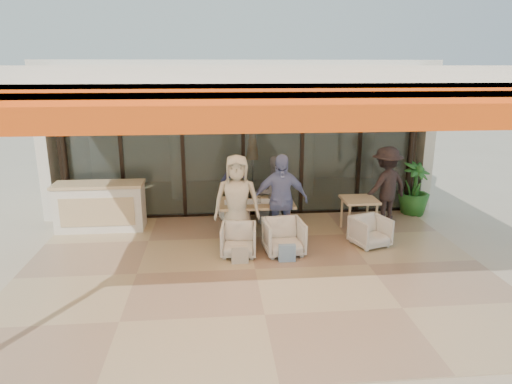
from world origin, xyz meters
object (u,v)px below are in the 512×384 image
(diner_cream, at_px, (237,201))
(standing_woman, at_px, (386,186))
(diner_navy, at_px, (235,193))
(side_table, at_px, (359,204))
(chair_near_right, at_px, (284,235))
(diner_periwinkle, at_px, (280,200))
(diner_grey, at_px, (274,193))
(side_chair, at_px, (370,230))
(chair_near_left, at_px, (239,239))
(chair_far_right, at_px, (271,206))
(host_counter, at_px, (100,206))
(dining_table, at_px, (256,204))
(chair_far_left, at_px, (234,209))
(potted_palm, at_px, (414,188))

(diner_cream, relative_size, standing_woman, 1.03)
(diner_navy, bearing_deg, side_table, 165.98)
(chair_near_right, relative_size, diner_periwinkle, 0.40)
(diner_navy, bearing_deg, diner_grey, 175.45)
(side_chair, bearing_deg, chair_near_left, 165.85)
(standing_woman, bearing_deg, diner_cream, -7.89)
(chair_far_right, bearing_deg, side_table, 150.52)
(diner_navy, xyz_separation_m, diner_periwinkle, (0.84, -0.90, 0.09))
(diner_grey, xyz_separation_m, side_table, (1.73, -0.43, -0.15))
(host_counter, xyz_separation_m, dining_table, (3.25, -0.66, 0.16))
(diner_cream, bearing_deg, chair_near_right, -27.66)
(chair_far_right, xyz_separation_m, diner_cream, (-0.84, -1.40, 0.56))
(diner_cream, xyz_separation_m, side_chair, (2.57, -0.28, -0.58))
(host_counter, bearing_deg, diner_periwinkle, -16.95)
(chair_far_right, relative_size, diner_periwinkle, 0.38)
(diner_cream, height_order, side_chair, diner_cream)
(chair_far_right, distance_m, diner_navy, 1.08)
(host_counter, height_order, chair_far_left, host_counter)
(host_counter, relative_size, dining_table, 1.23)
(chair_far_right, relative_size, diner_navy, 0.42)
(chair_near_right, bearing_deg, diner_cream, 143.85)
(diner_periwinkle, xyz_separation_m, side_table, (1.73, 0.47, -0.26))
(diner_grey, bearing_deg, potted_palm, 178.82)
(chair_far_right, height_order, side_table, side_table)
(diner_cream, bearing_deg, diner_periwinkle, 3.10)
(diner_cream, bearing_deg, side_table, 13.52)
(dining_table, bearing_deg, potted_palm, 16.14)
(diner_navy, bearing_deg, standing_woman, 176.23)
(standing_woman, bearing_deg, side_table, 9.15)
(host_counter, distance_m, side_table, 5.44)
(host_counter, distance_m, chair_far_left, 2.86)
(host_counter, height_order, diner_grey, diner_grey)
(diner_periwinkle, bearing_deg, chair_far_right, 92.43)
(standing_woman, relative_size, potted_palm, 1.37)
(chair_far_right, height_order, diner_cream, diner_cream)
(host_counter, relative_size, side_chair, 2.85)
(dining_table, height_order, side_table, dining_table)
(diner_grey, distance_m, side_table, 1.79)
(diner_grey, xyz_separation_m, diner_periwinkle, (0.00, -0.90, 0.11))
(chair_near_left, relative_size, diner_grey, 0.41)
(side_table, xyz_separation_m, side_chair, (0.00, -0.75, -0.31))
(chair_near_left, height_order, standing_woman, standing_woman)
(chair_near_right, distance_m, diner_grey, 1.46)
(side_chair, distance_m, potted_palm, 2.50)
(host_counter, relative_size, diner_periwinkle, 1.03)
(chair_far_right, xyz_separation_m, standing_woman, (2.45, -0.45, 0.53))
(chair_far_right, bearing_deg, diner_periwinkle, 88.77)
(dining_table, relative_size, diner_navy, 0.93)
(side_chair, bearing_deg, standing_woman, 40.17)
(chair_far_right, xyz_separation_m, chair_near_left, (-0.84, -1.90, -0.02))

